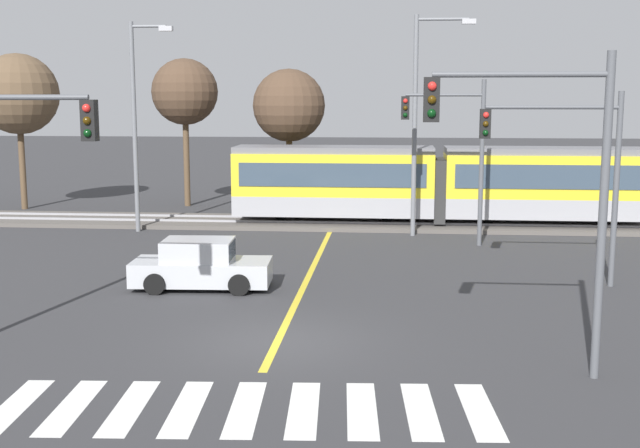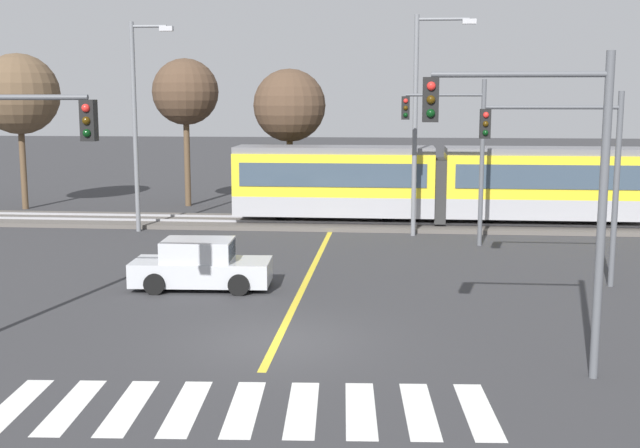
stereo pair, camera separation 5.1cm
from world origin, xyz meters
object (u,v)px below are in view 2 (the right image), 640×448
(sedan_crossing, at_px, (201,266))
(bare_tree_east, at_px, (289,106))
(light_rail_tram, at_px, (439,182))
(street_lamp_centre, at_px, (421,112))
(bare_tree_far_west, at_px, (19,94))
(traffic_light_near_right, at_px, (545,168))
(bare_tree_west, at_px, (185,93))
(street_lamp_west, at_px, (138,116))
(traffic_light_far_right, at_px, (456,140))
(traffic_light_mid_right, at_px, (569,158))

(sedan_crossing, distance_m, bare_tree_east, 17.27)
(light_rail_tram, xyz_separation_m, street_lamp_centre, (-0.97, -2.54, 3.15))
(street_lamp_centre, relative_size, bare_tree_far_west, 1.14)
(bare_tree_far_west, bearing_deg, traffic_light_near_right, -46.59)
(bare_tree_west, bearing_deg, street_lamp_west, -89.21)
(light_rail_tram, xyz_separation_m, bare_tree_west, (-13.13, 5.89, 4.01))
(traffic_light_far_right, distance_m, bare_tree_west, 17.19)
(light_rail_tram, height_order, traffic_light_mid_right, traffic_light_mid_right)
(street_lamp_centre, distance_m, bare_tree_east, 9.05)
(sedan_crossing, bearing_deg, traffic_light_near_right, -38.48)
(sedan_crossing, height_order, bare_tree_west, bare_tree_west)
(sedan_crossing, bearing_deg, street_lamp_west, 116.76)
(sedan_crossing, bearing_deg, traffic_light_far_right, 44.48)
(street_lamp_centre, bearing_deg, traffic_light_mid_right, -64.06)
(street_lamp_west, height_order, bare_tree_east, street_lamp_west)
(light_rail_tram, distance_m, sedan_crossing, 15.00)
(traffic_light_far_right, relative_size, bare_tree_east, 0.90)
(traffic_light_far_right, xyz_separation_m, traffic_light_near_right, (0.66, -15.16, 0.23))
(bare_tree_far_west, xyz_separation_m, bare_tree_west, (8.23, 2.00, 0.10))
(bare_tree_east, bearing_deg, traffic_light_mid_right, -55.13)
(light_rail_tram, bearing_deg, street_lamp_centre, -110.92)
(traffic_light_mid_right, height_order, traffic_light_near_right, traffic_light_near_right)
(bare_tree_east, bearing_deg, light_rail_tram, -28.23)
(street_lamp_west, relative_size, street_lamp_centre, 0.98)
(traffic_light_mid_right, bearing_deg, bare_tree_east, 124.87)
(traffic_light_mid_right, distance_m, bare_tree_west, 23.82)
(street_lamp_centre, xyz_separation_m, bare_tree_far_west, (-20.39, 6.43, 0.76))
(street_lamp_west, relative_size, bare_tree_far_west, 1.11)
(bare_tree_far_west, relative_size, bare_tree_west, 1.03)
(sedan_crossing, bearing_deg, street_lamp_centre, 55.74)
(traffic_light_far_right, bearing_deg, light_rail_tram, 94.36)
(traffic_light_mid_right, distance_m, bare_tree_east, 18.56)
(traffic_light_near_right, xyz_separation_m, street_lamp_west, (-14.02, 17.24, 0.63))
(sedan_crossing, relative_size, traffic_light_mid_right, 0.71)
(traffic_light_near_right, bearing_deg, traffic_light_mid_right, 75.10)
(bare_tree_west, relative_size, bare_tree_east, 1.09)
(traffic_light_mid_right, bearing_deg, traffic_light_far_right, 113.69)
(light_rail_tram, height_order, traffic_light_near_right, traffic_light_near_right)
(traffic_light_mid_right, height_order, bare_tree_west, bare_tree_west)
(traffic_light_far_right, bearing_deg, street_lamp_west, 171.13)
(street_lamp_centre, bearing_deg, bare_tree_east, 134.45)
(street_lamp_west, bearing_deg, traffic_light_mid_right, -28.23)
(street_lamp_west, xyz_separation_m, bare_tree_east, (5.70, 6.44, 0.36))
(light_rail_tram, xyz_separation_m, sedan_crossing, (-7.88, -12.69, -1.35))
(light_rail_tram, distance_m, traffic_light_far_right, 5.08)
(traffic_light_near_right, relative_size, street_lamp_west, 0.75)
(traffic_light_mid_right, height_order, bare_tree_east, bare_tree_east)
(traffic_light_far_right, relative_size, street_lamp_west, 0.72)
(sedan_crossing, height_order, bare_tree_east, bare_tree_east)
(traffic_light_near_right, height_order, bare_tree_west, bare_tree_west)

